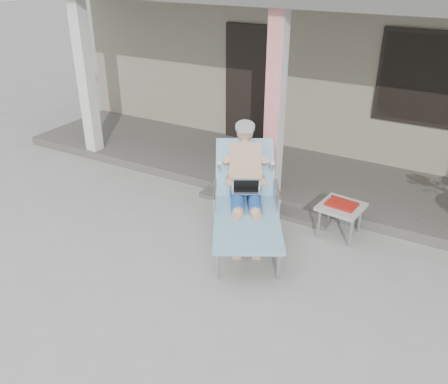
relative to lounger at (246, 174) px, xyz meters
The scene contains 6 objects.
ground 1.46m from the lounger, 92.89° to the right, with size 60.00×60.00×0.00m, color #9E9E99.
house 5.37m from the lounger, 90.64° to the left, with size 10.40×5.40×3.30m.
porch_deck 1.97m from the lounger, 91.90° to the left, with size 10.00×2.00×0.15m, color #605B56.
porch_step 1.05m from the lounger, 95.17° to the left, with size 2.00×0.30×0.07m, color #605B56.
lounger is the anchor object (origin of this frame).
side_table 1.32m from the lounger, 24.71° to the left, with size 0.59×0.59×0.48m.
Camera 1 is at (2.49, -3.71, 3.38)m, focal length 38.00 mm.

